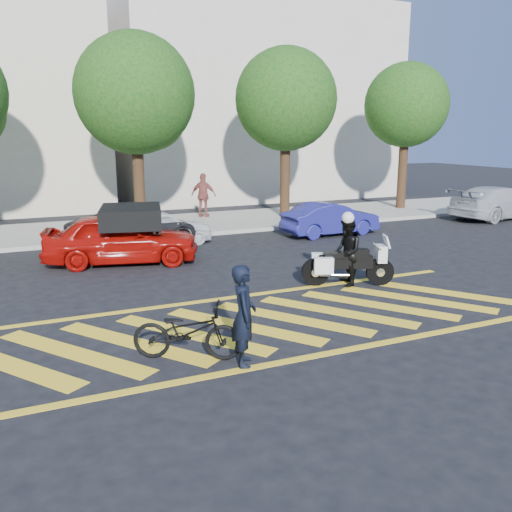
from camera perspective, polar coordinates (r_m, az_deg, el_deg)
name	(u,v)px	position (r m, az deg, el deg)	size (l,w,h in m)	color
ground	(270,322)	(11.28, 1.52, -6.95)	(90.00, 90.00, 0.00)	black
sidewalk	(141,227)	(22.36, -11.99, 2.96)	(60.00, 5.00, 0.15)	#9E998E
crosswalk	(269,322)	(11.27, 1.35, -6.96)	(12.33, 4.00, 0.01)	yellow
building_right	(254,103)	(33.49, -0.24, 15.78)	(16.00, 8.00, 11.00)	beige
tree_center	(138,98)	(22.16, -12.32, 15.91)	(4.60, 4.60, 7.56)	black
tree_right	(288,103)	(24.40, 3.36, 15.75)	(4.40, 4.40, 7.41)	black
tree_far_right	(407,108)	(27.99, 15.65, 14.74)	(4.00, 4.00, 7.10)	black
officer_bike	(244,315)	(9.03, -1.29, -6.28)	(0.63, 0.41, 1.73)	black
bicycle	(187,332)	(9.44, -7.24, -7.89)	(0.66, 1.90, 1.00)	black
police_motorcycle	(346,264)	(13.96, 9.50, -0.81)	(2.23, 1.27, 1.04)	black
officer_moto	(347,252)	(13.86, 9.52, 0.43)	(0.85, 0.66, 1.75)	black
red_convertible	(121,238)	(16.54, -13.98, 1.83)	(1.80, 4.48, 1.53)	#A40C07
parked_mid_left	(135,228)	(18.96, -12.59, 2.88)	(2.09, 4.52, 1.26)	black
parked_mid_right	(159,227)	(19.00, -10.14, 2.98)	(1.46, 3.63, 1.24)	white
parked_right	(331,219)	(20.75, 7.86, 3.90)	(1.32, 3.78, 1.25)	navy
parked_far_right	(497,202)	(26.83, 24.06, 5.17)	(2.05, 5.04, 1.46)	#AEB1B6
pedestrian_right	(204,195)	(24.13, -5.54, 6.39)	(1.13, 0.47, 1.93)	#974C44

